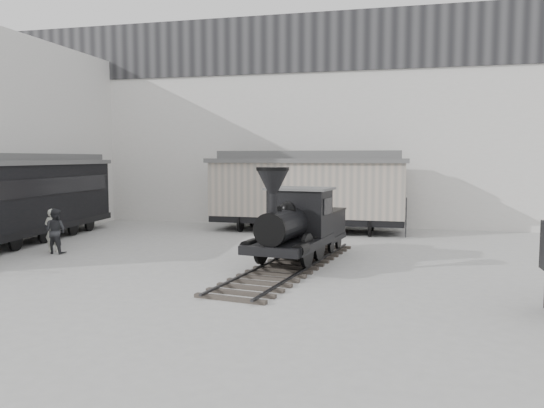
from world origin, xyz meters
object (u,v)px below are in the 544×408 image
(boxcar, at_px, (307,189))
(visitor_a, at_px, (52,230))
(passenger_coach, at_px, (13,198))
(locomotive, at_px, (297,229))
(visitor_b, at_px, (56,231))

(boxcar, distance_m, visitor_a, 11.66)
(passenger_coach, xyz_separation_m, visitor_a, (2.58, -1.08, -1.10))
(visitor_a, bearing_deg, passenger_coach, -27.65)
(locomotive, xyz_separation_m, visitor_b, (-9.19, -0.19, -0.34))
(boxcar, height_order, visitor_b, boxcar)
(locomotive, relative_size, passenger_coach, 0.71)
(visitor_a, relative_size, visitor_b, 0.97)
(locomotive, relative_size, visitor_b, 5.49)
(locomotive, xyz_separation_m, boxcar, (-1.01, 7.98, 0.87))
(passenger_coach, distance_m, visitor_b, 3.47)
(locomotive, xyz_separation_m, visitor_a, (-9.58, 0.16, -0.37))
(boxcar, xyz_separation_m, passenger_coach, (-11.15, -6.73, -0.14))
(locomotive, bearing_deg, visitor_b, -170.25)
(locomotive, relative_size, visitor_a, 5.66)
(locomotive, bearing_deg, boxcar, 105.78)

